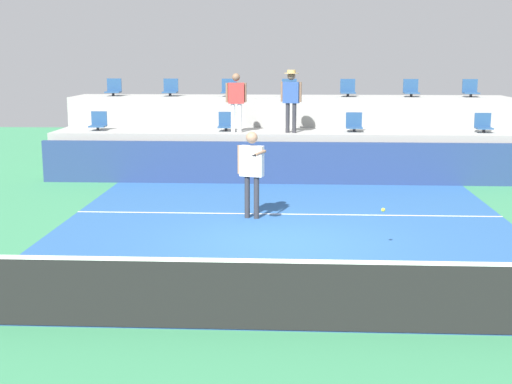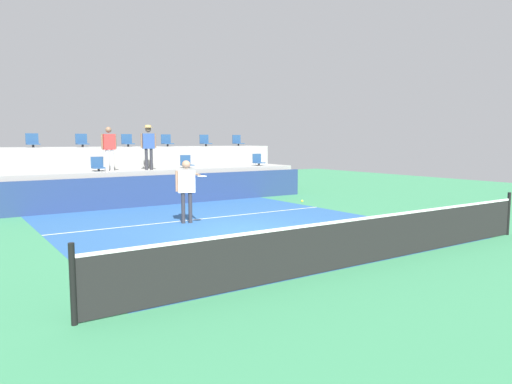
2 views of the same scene
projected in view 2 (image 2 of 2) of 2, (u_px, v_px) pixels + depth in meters
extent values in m
plane|color=#388456|center=(246.00, 232.00, 12.22)|extent=(40.00, 40.00, 0.00)
cube|color=#285693|center=(227.00, 226.00, 13.04)|extent=(9.00, 10.00, 0.01)
cube|color=white|center=(203.00, 219.00, 14.19)|extent=(9.00, 0.06, 0.00)
cylinder|color=black|center=(73.00, 284.00, 5.97)|extent=(0.08, 0.08, 1.07)
cylinder|color=black|center=(508.00, 214.00, 11.75)|extent=(0.08, 0.08, 1.07)
cube|color=black|center=(361.00, 242.00, 8.87)|extent=(10.40, 0.01, 0.87)
cube|color=white|center=(362.00, 219.00, 8.82)|extent=(10.40, 0.02, 0.05)
cube|color=navy|center=(157.00, 190.00, 17.10)|extent=(13.00, 0.16, 1.10)
cube|color=#9E9E99|center=(144.00, 186.00, 18.16)|extent=(13.00, 1.80, 1.25)
cube|color=#9E9E99|center=(128.00, 172.00, 19.60)|extent=(13.00, 1.80, 2.10)
cylinder|color=#2D2D33|center=(99.00, 170.00, 17.00)|extent=(0.08, 0.08, 0.10)
cube|color=navy|center=(99.00, 168.00, 17.00)|extent=(0.44, 0.40, 0.04)
cube|color=navy|center=(97.00, 162.00, 17.12)|extent=(0.44, 0.04, 0.38)
cylinder|color=#2D2D33|center=(187.00, 167.00, 18.96)|extent=(0.08, 0.08, 0.10)
cube|color=navy|center=(187.00, 165.00, 18.95)|extent=(0.44, 0.40, 0.04)
cube|color=navy|center=(185.00, 160.00, 19.08)|extent=(0.44, 0.04, 0.38)
cylinder|color=#2D2D33|center=(259.00, 164.00, 20.90)|extent=(0.08, 0.08, 0.10)
cube|color=navy|center=(259.00, 163.00, 20.90)|extent=(0.44, 0.40, 0.04)
cube|color=navy|center=(257.00, 158.00, 21.02)|extent=(0.44, 0.04, 0.38)
cylinder|color=#2D2D33|center=(33.00, 146.00, 17.37)|extent=(0.08, 0.08, 0.10)
cube|color=navy|center=(33.00, 144.00, 17.36)|extent=(0.44, 0.40, 0.04)
cube|color=navy|center=(32.00, 138.00, 17.49)|extent=(0.44, 0.04, 0.38)
cylinder|color=#2D2D33|center=(83.00, 146.00, 18.35)|extent=(0.08, 0.08, 0.10)
cube|color=navy|center=(83.00, 144.00, 18.34)|extent=(0.44, 0.40, 0.04)
cube|color=navy|center=(81.00, 139.00, 18.47)|extent=(0.44, 0.04, 0.38)
cylinder|color=#2D2D33|center=(128.00, 146.00, 19.36)|extent=(0.08, 0.08, 0.10)
cube|color=navy|center=(128.00, 144.00, 19.35)|extent=(0.44, 0.40, 0.04)
cube|color=navy|center=(127.00, 139.00, 19.47)|extent=(0.44, 0.04, 0.38)
cylinder|color=#2D2D33|center=(168.00, 145.00, 20.32)|extent=(0.08, 0.08, 0.10)
cube|color=navy|center=(168.00, 144.00, 20.31)|extent=(0.44, 0.40, 0.04)
cube|color=navy|center=(166.00, 139.00, 20.44)|extent=(0.44, 0.04, 0.38)
cylinder|color=#2D2D33|center=(206.00, 145.00, 21.36)|extent=(0.08, 0.08, 0.10)
cube|color=navy|center=(206.00, 144.00, 21.35)|extent=(0.44, 0.40, 0.04)
cube|color=navy|center=(204.00, 139.00, 21.48)|extent=(0.44, 0.04, 0.38)
cylinder|color=#2D2D33|center=(238.00, 145.00, 22.32)|extent=(0.08, 0.08, 0.10)
cube|color=navy|center=(238.00, 143.00, 22.31)|extent=(0.44, 0.40, 0.04)
cube|color=navy|center=(236.00, 139.00, 22.44)|extent=(0.44, 0.04, 0.38)
cylinder|color=#2D2D33|center=(183.00, 208.00, 13.39)|extent=(0.14, 0.14, 0.88)
cylinder|color=#2D2D33|center=(190.00, 208.00, 13.46)|extent=(0.14, 0.14, 0.88)
cube|color=white|center=(186.00, 182.00, 13.34)|extent=(0.51, 0.31, 0.63)
sphere|color=#A87A5B|center=(186.00, 165.00, 13.29)|extent=(0.30, 0.30, 0.24)
cylinder|color=#A87A5B|center=(177.00, 181.00, 13.26)|extent=(0.09, 0.09, 0.59)
cylinder|color=#A87A5B|center=(198.00, 175.00, 13.14)|extent=(0.23, 0.56, 0.07)
cylinder|color=black|center=(200.00, 175.00, 12.78)|extent=(0.11, 0.26, 0.04)
ellipsoid|color=silver|center=(202.00, 176.00, 12.51)|extent=(0.34, 0.38, 0.03)
cylinder|color=white|center=(107.00, 161.00, 16.83)|extent=(0.12, 0.12, 0.78)
cylinder|color=white|center=(112.00, 160.00, 16.95)|extent=(0.12, 0.12, 0.78)
cube|color=red|center=(109.00, 142.00, 16.82)|extent=(0.44, 0.22, 0.55)
sphere|color=#846047|center=(108.00, 130.00, 16.77)|extent=(0.23, 0.23, 0.21)
cylinder|color=#846047|center=(102.00, 141.00, 16.66)|extent=(0.08, 0.08, 0.52)
cylinder|color=#846047|center=(115.00, 141.00, 16.97)|extent=(0.08, 0.08, 0.52)
cylinder|color=#2D2D33|center=(146.00, 159.00, 17.68)|extent=(0.13, 0.13, 0.80)
cylinder|color=#2D2D33|center=(151.00, 159.00, 17.75)|extent=(0.13, 0.13, 0.80)
cube|color=#2D4C8C|center=(148.00, 141.00, 17.64)|extent=(0.46, 0.27, 0.57)
sphere|color=#846047|center=(148.00, 129.00, 17.59)|extent=(0.26, 0.26, 0.22)
cylinder|color=#846047|center=(142.00, 141.00, 17.54)|extent=(0.08, 0.08, 0.53)
cylinder|color=#846047|center=(155.00, 141.00, 17.73)|extent=(0.08, 0.08, 0.53)
cylinder|color=tan|center=(148.00, 127.00, 17.58)|extent=(0.46, 0.46, 0.01)
cylinder|color=tan|center=(148.00, 126.00, 17.58)|extent=(0.27, 0.27, 0.09)
sphere|color=#CCE033|center=(302.00, 201.00, 12.88)|extent=(0.07, 0.07, 0.07)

